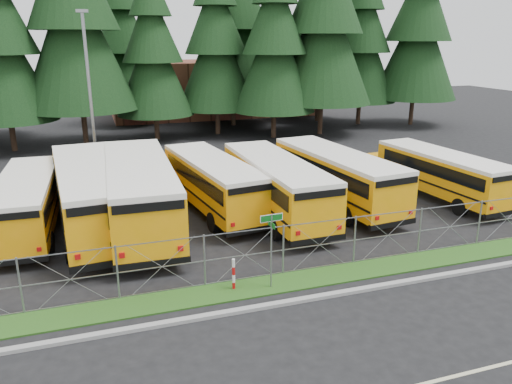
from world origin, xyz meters
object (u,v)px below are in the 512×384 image
bus_2 (91,197)px  light_standard (90,90)px  street_sign (271,235)px  bus_1 (29,204)px  bus_east (437,175)px  bus_4 (211,184)px  striped_bollard (234,275)px  bus_3 (140,194)px  bus_6 (333,178)px  bus_5 (273,186)px

bus_2 → light_standard: size_ratio=1.19×
street_sign → bus_1: bearing=134.6°
bus_1 → bus_east: (20.99, -1.61, -0.02)m
bus_1 → bus_4: size_ratio=0.96×
street_sign → striped_bollard: size_ratio=2.34×
bus_4 → light_standard: 10.80m
bus_3 → bus_6: (10.12, 0.25, -0.17)m
bus_east → striped_bollard: 15.30m
bus_3 → bus_6: bearing=3.2°
bus_2 → bus_3: bus_3 is taller
street_sign → bus_6: bearing=51.2°
bus_2 → street_sign: 10.02m
bus_4 → bus_east: bus_4 is taller
bus_4 → striped_bollard: bus_4 is taller
bus_2 → light_standard: light_standard is taller
bus_east → bus_6: bearing=166.8°
bus_6 → striped_bollard: bus_6 is taller
bus_1 → light_standard: light_standard is taller
street_sign → striped_bollard: (-1.30, 0.29, -1.43)m
bus_4 → striped_bollard: (-1.30, -8.76, -0.77)m
bus_3 → street_sign: 8.56m
bus_1 → bus_5: 11.49m
bus_4 → street_sign: 9.08m
bus_2 → bus_6: bus_2 is taller
bus_6 → light_standard: bearing=135.3°
bus_2 → bus_4: size_ratio=1.15×
bus_6 → bus_1: bearing=170.9°
bus_1 → striped_bollard: 11.19m
bus_2 → bus_1: bearing=161.9°
bus_6 → striped_bollard: size_ratio=9.16×
bus_3 → street_sign: size_ratio=4.38×
bus_east → light_standard: 21.01m
bus_4 → bus_6: (6.39, -1.11, 0.07)m
bus_5 → street_sign: 7.91m
bus_5 → street_sign: (-2.80, -7.38, 0.58)m
bus_1 → bus_4: 8.61m
bus_2 → bus_3: (2.17, -0.40, 0.04)m
bus_5 → light_standard: bearing=128.0°
light_standard → bus_4: bearing=-56.9°
bus_1 → striped_bollard: bus_1 is taller
bus_3 → light_standard: bearing=101.9°
bus_east → street_sign: 14.30m
bus_3 → bus_4: (3.73, 1.36, -0.24)m
bus_4 → bus_5: 3.27m
bus_3 → striped_bollard: (2.43, -7.40, -1.01)m
bus_5 → bus_6: bearing=7.4°
bus_2 → bus_4: 5.98m
bus_1 → striped_bollard: bearing=-47.4°
street_sign → bus_4: bearing=90.0°
light_standard → bus_2: bearing=-92.7°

